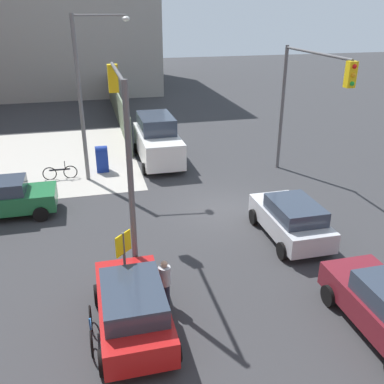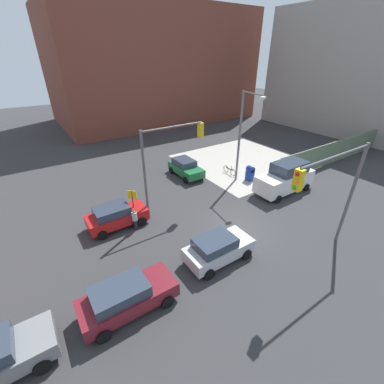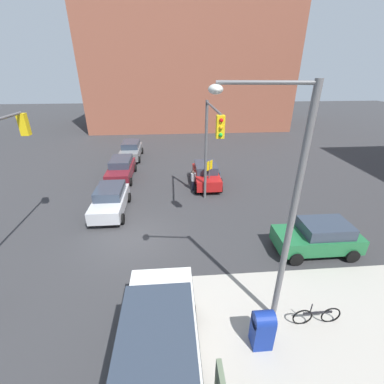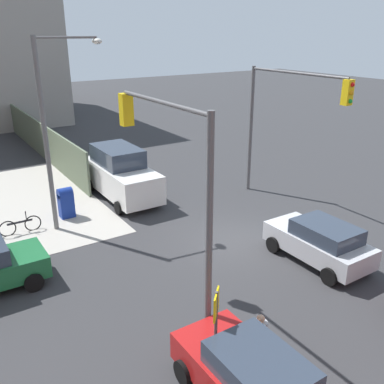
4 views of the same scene
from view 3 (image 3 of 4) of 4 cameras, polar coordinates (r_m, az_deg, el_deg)
The scene contains 15 objects.
ground_plane at distance 14.28m, azimuth -13.28°, elevation -10.06°, with size 120.00×120.00×0.00m, color #333335.
building_brick_west at distance 43.54m, azimuth -0.93°, elevation 26.32°, with size 16.00×28.00×17.17m.
traffic_signal_nw_corner at distance 14.72m, azimuth 4.16°, elevation 11.56°, with size 4.91×0.36×6.50m.
street_lamp_corner at distance 7.85m, azimuth 19.33°, elevation -2.28°, with size 0.69×2.66×8.00m.
warning_sign_two_way at distance 18.27m, azimuth 3.87°, elevation 4.70°, with size 0.48×0.48×2.40m.
mailbox_blue at distance 9.49m, azimuth 15.42°, elevation -27.12°, with size 0.56×0.64×1.43m.
sedan_silver at distance 16.69m, azimuth -17.71°, elevation -1.68°, with size 4.04×2.02×1.62m.
sedan_red at distance 19.77m, azimuth 3.13°, elevation 3.92°, with size 4.02×2.02×1.62m.
hatchback_gray at distance 26.67m, azimuth -13.38°, elevation 9.11°, with size 4.41×2.02×1.62m.
hatchback_green at distance 14.02m, azimuth 26.26°, elevation -8.90°, with size 2.02×3.97×1.62m.
coupe_maroon at distance 21.74m, azimuth -15.47°, elevation 5.08°, with size 4.44×2.02×1.62m.
van_white_delivery at distance 8.20m, azimuth -7.22°, elevation -32.18°, with size 5.40×2.32×2.62m.
pedestrian_crossing at distance 18.83m, azimuth 0.30°, elevation 2.65°, with size 0.36×0.36×1.54m.
bicycle_leaning_on_fence at distance 10.94m, azimuth 25.94°, elevation -23.52°, with size 0.05×1.75×0.97m.
bicycle_at_crosswalk at distance 20.21m, azimuth 6.30°, elevation 2.78°, with size 1.75×0.05×0.97m.
Camera 3 is at (11.45, 2.33, 8.21)m, focal length 24.00 mm.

